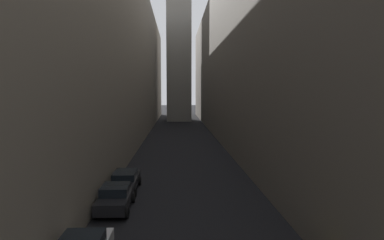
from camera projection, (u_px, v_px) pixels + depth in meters
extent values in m
plane|color=black|center=(181.00, 141.00, 47.71)|extent=(264.00, 264.00, 0.00)
cube|color=gray|center=(92.00, 59.00, 48.01)|extent=(15.65, 108.00, 24.19)
cube|color=#60594F|center=(265.00, 58.00, 49.26)|extent=(14.92, 108.00, 24.70)
cube|color=gray|center=(179.00, 27.00, 79.26)|extent=(6.04, 6.04, 46.58)
cube|color=black|center=(115.00, 200.00, 19.57)|extent=(1.78, 4.01, 0.68)
cube|color=black|center=(115.00, 189.00, 19.62)|extent=(1.64, 1.84, 0.52)
cylinder|color=black|center=(106.00, 198.00, 20.92)|extent=(0.22, 0.65, 0.65)
cylinder|color=black|center=(133.00, 197.00, 21.00)|extent=(0.22, 0.65, 0.65)
cylinder|color=black|center=(95.00, 214.00, 18.20)|extent=(0.22, 0.65, 0.65)
cylinder|color=black|center=(127.00, 213.00, 18.29)|extent=(0.22, 0.65, 0.65)
cube|color=black|center=(125.00, 182.00, 23.47)|extent=(1.71, 4.23, 0.66)
cube|color=black|center=(125.00, 175.00, 23.32)|extent=(1.58, 2.28, 0.48)
cylinder|color=black|center=(117.00, 181.00, 24.88)|extent=(0.22, 0.64, 0.64)
cylinder|color=black|center=(140.00, 181.00, 24.97)|extent=(0.22, 0.64, 0.64)
cylinder|color=black|center=(110.00, 193.00, 22.02)|extent=(0.22, 0.64, 0.64)
cylinder|color=black|center=(135.00, 192.00, 22.11)|extent=(0.22, 0.64, 0.64)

